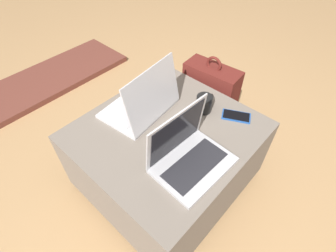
# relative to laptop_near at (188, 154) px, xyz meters

# --- Properties ---
(ground_plane) EXTENTS (14.00, 14.00, 0.00)m
(ground_plane) POSITION_rel_laptop_near_xyz_m (0.08, 0.19, -0.49)
(ground_plane) COLOR tan
(ottoman) EXTENTS (0.81, 0.76, 0.44)m
(ottoman) POSITION_rel_laptop_near_xyz_m (0.08, 0.19, -0.27)
(ottoman) COLOR #3D3832
(ottoman) RESTS_ON ground_plane
(laptop_near) EXTENTS (0.33, 0.25, 0.25)m
(laptop_near) POSITION_rel_laptop_near_xyz_m (0.00, 0.00, 0.00)
(laptop_near) COLOR #B7B7BC
(laptop_near) RESTS_ON ottoman
(laptop_far) EXTENTS (0.38, 0.30, 0.27)m
(laptop_far) POSITION_rel_laptop_near_xyz_m (0.09, 0.36, 0.00)
(laptop_far) COLOR silver
(laptop_far) RESTS_ON ottoman
(cell_phone) EXTENTS (0.13, 0.16, 0.01)m
(cell_phone) POSITION_rel_laptop_near_xyz_m (0.38, -0.00, -0.05)
(cell_phone) COLOR #1E4C9E
(cell_phone) RESTS_ON ottoman
(backpack) EXTENTS (0.21, 0.34, 0.56)m
(backpack) POSITION_rel_laptop_near_xyz_m (0.60, 0.29, -0.26)
(backpack) COLOR #5B1E19
(backpack) RESTS_ON ground_plane
(coffee_mug) EXTENTS (0.12, 0.08, 0.09)m
(coffee_mug) POSITION_rel_laptop_near_xyz_m (0.31, 0.15, -0.01)
(coffee_mug) COLOR black
(coffee_mug) RESTS_ON ottoman
(fireplace_hearth) EXTENTS (1.40, 0.50, 0.04)m
(fireplace_hearth) POSITION_rel_laptop_near_xyz_m (0.08, 1.60, -0.47)
(fireplace_hearth) COLOR brown
(fireplace_hearth) RESTS_ON ground_plane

